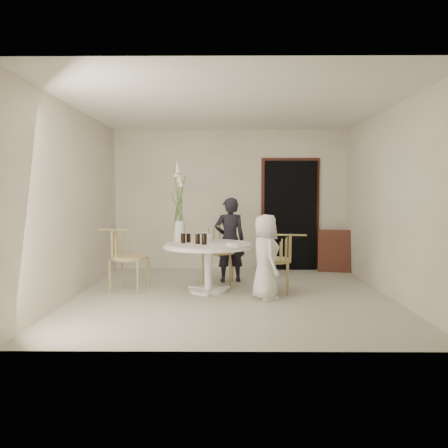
{
  "coord_description": "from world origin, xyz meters",
  "views": [
    {
      "loc": [
        -0.06,
        -6.23,
        1.47
      ],
      "look_at": [
        -0.12,
        0.3,
        1.02
      ],
      "focal_mm": 35.0,
      "sensor_mm": 36.0,
      "label": 1
    }
  ],
  "objects_px": {
    "boy": "(266,257)",
    "birthday_cake": "(205,239)",
    "chair_left": "(121,250)",
    "girl": "(230,240)",
    "flower_vase": "(179,208)",
    "chair_far": "(219,244)",
    "table": "(208,251)",
    "chair_right": "(283,254)"
  },
  "relations": [
    {
      "from": "boy",
      "to": "birthday_cake",
      "type": "xyz_separation_m",
      "value": [
        -0.87,
        0.62,
        0.19
      ]
    },
    {
      "from": "table",
      "to": "chair_right",
      "type": "height_order",
      "value": "chair_right"
    },
    {
      "from": "chair_far",
      "to": "girl",
      "type": "relative_size",
      "value": 0.68
    },
    {
      "from": "table",
      "to": "flower_vase",
      "type": "distance_m",
      "value": 0.84
    },
    {
      "from": "birthday_cake",
      "to": "boy",
      "type": "bearing_deg",
      "value": -35.69
    },
    {
      "from": "chair_right",
      "to": "birthday_cake",
      "type": "height_order",
      "value": "birthday_cake"
    },
    {
      "from": "chair_far",
      "to": "chair_left",
      "type": "height_order",
      "value": "chair_far"
    },
    {
      "from": "chair_left",
      "to": "chair_far",
      "type": "bearing_deg",
      "value": -53.15
    },
    {
      "from": "table",
      "to": "chair_left",
      "type": "relative_size",
      "value": 1.41
    },
    {
      "from": "girl",
      "to": "table",
      "type": "bearing_deg",
      "value": 57.58
    },
    {
      "from": "chair_far",
      "to": "chair_right",
      "type": "distance_m",
      "value": 1.27
    },
    {
      "from": "chair_far",
      "to": "chair_left",
      "type": "xyz_separation_m",
      "value": [
        -1.47,
        -0.72,
        -0.01
      ]
    },
    {
      "from": "chair_far",
      "to": "boy",
      "type": "height_order",
      "value": "boy"
    },
    {
      "from": "chair_left",
      "to": "boy",
      "type": "distance_m",
      "value": 2.21
    },
    {
      "from": "chair_left",
      "to": "flower_vase",
      "type": "bearing_deg",
      "value": -65.36
    },
    {
      "from": "boy",
      "to": "flower_vase",
      "type": "xyz_separation_m",
      "value": [
        -1.28,
        0.75,
        0.66
      ]
    },
    {
      "from": "boy",
      "to": "girl",
      "type": "bearing_deg",
      "value": 8.44
    },
    {
      "from": "table",
      "to": "birthday_cake",
      "type": "distance_m",
      "value": 0.24
    },
    {
      "from": "chair_far",
      "to": "chair_right",
      "type": "xyz_separation_m",
      "value": [
        0.97,
        -0.81,
        -0.05
      ]
    },
    {
      "from": "girl",
      "to": "flower_vase",
      "type": "xyz_separation_m",
      "value": [
        -0.79,
        -0.47,
        0.55
      ]
    },
    {
      "from": "table",
      "to": "birthday_cake",
      "type": "relative_size",
      "value": 5.74
    },
    {
      "from": "chair_right",
      "to": "girl",
      "type": "relative_size",
      "value": 0.62
    },
    {
      "from": "boy",
      "to": "chair_left",
      "type": "bearing_deg",
      "value": 62.46
    },
    {
      "from": "boy",
      "to": "flower_vase",
      "type": "height_order",
      "value": "flower_vase"
    },
    {
      "from": "girl",
      "to": "boy",
      "type": "xyz_separation_m",
      "value": [
        0.49,
        -1.22,
        -0.11
      ]
    },
    {
      "from": "table",
      "to": "boy",
      "type": "relative_size",
      "value": 1.12
    },
    {
      "from": "chair_left",
      "to": "girl",
      "type": "distance_m",
      "value": 1.79
    },
    {
      "from": "flower_vase",
      "to": "girl",
      "type": "bearing_deg",
      "value": 30.87
    },
    {
      "from": "chair_left",
      "to": "birthday_cake",
      "type": "bearing_deg",
      "value": -75.46
    },
    {
      "from": "chair_far",
      "to": "chair_right",
      "type": "height_order",
      "value": "chair_far"
    },
    {
      "from": "table",
      "to": "girl",
      "type": "xyz_separation_m",
      "value": [
        0.32,
        0.77,
        0.09
      ]
    },
    {
      "from": "boy",
      "to": "birthday_cake",
      "type": "bearing_deg",
      "value": 40.87
    },
    {
      "from": "chair_left",
      "to": "birthday_cake",
      "type": "xyz_separation_m",
      "value": [
        1.27,
        0.09,
        0.17
      ]
    },
    {
      "from": "girl",
      "to": "boy",
      "type": "relative_size",
      "value": 1.19
    },
    {
      "from": "chair_far",
      "to": "boy",
      "type": "bearing_deg",
      "value": -56.52
    },
    {
      "from": "girl",
      "to": "flower_vase",
      "type": "relative_size",
      "value": 1.12
    },
    {
      "from": "girl",
      "to": "flower_vase",
      "type": "distance_m",
      "value": 1.07
    },
    {
      "from": "chair_right",
      "to": "table",
      "type": "bearing_deg",
      "value": -80.57
    },
    {
      "from": "chair_right",
      "to": "boy",
      "type": "distance_m",
      "value": 0.54
    },
    {
      "from": "chair_left",
      "to": "flower_vase",
      "type": "height_order",
      "value": "flower_vase"
    },
    {
      "from": "chair_right",
      "to": "flower_vase",
      "type": "bearing_deg",
      "value": -90.97
    },
    {
      "from": "table",
      "to": "chair_left",
      "type": "height_order",
      "value": "chair_left"
    }
  ]
}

